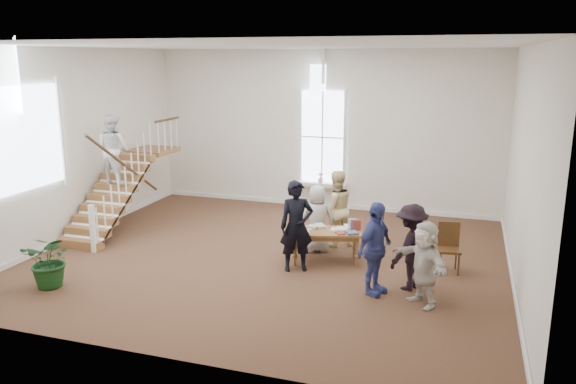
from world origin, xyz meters
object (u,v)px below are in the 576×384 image
(police_officer, at_px, (297,226))
(library_table, at_px, (326,234))
(elderly_woman, at_px, (317,218))
(person_yellow, at_px, (336,209))
(floor_plant, at_px, (51,260))
(side_chair, at_px, (449,244))
(woman_cluster_b, at_px, (411,247))
(woman_cluster_c, at_px, (424,264))
(woman_cluster_a, at_px, (375,249))

(police_officer, bearing_deg, library_table, 31.06)
(elderly_woman, relative_size, person_yellow, 0.86)
(floor_plant, distance_m, side_chair, 7.81)
(woman_cluster_b, bearing_deg, library_table, -87.85)
(library_table, xyz_separation_m, woman_cluster_b, (1.86, -0.91, 0.20))
(person_yellow, height_order, woman_cluster_c, person_yellow)
(police_officer, height_order, woman_cluster_b, police_officer)
(person_yellow, height_order, floor_plant, person_yellow)
(elderly_woman, xyz_separation_m, woman_cluster_b, (2.21, -1.50, 0.06))
(library_table, height_order, woman_cluster_b, woman_cluster_b)
(person_yellow, relative_size, woman_cluster_c, 1.16)
(library_table, relative_size, elderly_woman, 1.07)
(library_table, bearing_deg, woman_cluster_a, -62.85)
(woman_cluster_a, distance_m, woman_cluster_c, 0.93)
(woman_cluster_a, height_order, woman_cluster_c, woman_cluster_a)
(library_table, height_order, police_officer, police_officer)
(woman_cluster_c, distance_m, floor_plant, 6.92)
(floor_plant, relative_size, side_chair, 1.05)
(woman_cluster_b, bearing_deg, elderly_woman, -96.02)
(library_table, bearing_deg, police_officer, -139.91)
(police_officer, distance_m, side_chair, 3.12)
(person_yellow, relative_size, woman_cluster_b, 1.08)
(library_table, xyz_separation_m, elderly_woman, (-0.35, 0.59, 0.14))
(woman_cluster_a, relative_size, woman_cluster_b, 1.06)
(elderly_woman, xyz_separation_m, floor_plant, (-4.27, -3.51, -0.23))
(elderly_woman, distance_m, floor_plant, 5.54)
(woman_cluster_c, xyz_separation_m, side_chair, (0.35, 1.83, -0.20))
(police_officer, xyz_separation_m, woman_cluster_c, (2.61, -0.90, -0.17))
(elderly_woman, relative_size, woman_cluster_b, 0.93)
(library_table, distance_m, person_yellow, 1.12)
(library_table, distance_m, floor_plant, 5.47)
(woman_cluster_a, xyz_separation_m, woman_cluster_c, (0.90, -0.20, -0.11))
(library_table, xyz_separation_m, police_officer, (-0.45, -0.66, 0.31))
(police_officer, xyz_separation_m, side_chair, (2.96, 0.92, -0.37))
(woman_cluster_b, distance_m, side_chair, 1.37)
(person_yellow, bearing_deg, woman_cluster_c, 95.24)
(elderly_woman, bearing_deg, library_table, 100.81)
(police_officer, bearing_deg, person_yellow, 52.34)
(library_table, relative_size, woman_cluster_b, 0.99)
(woman_cluster_b, bearing_deg, police_officer, -68.05)
(library_table, relative_size, side_chair, 1.62)
(elderly_woman, distance_m, woman_cluster_a, 2.53)
(side_chair, bearing_deg, police_officer, -172.77)
(woman_cluster_c, bearing_deg, police_officer, -150.85)
(woman_cluster_b, height_order, floor_plant, woman_cluster_b)
(woman_cluster_b, bearing_deg, woman_cluster_a, -24.96)
(library_table, xyz_separation_m, woman_cluster_c, (2.16, -1.56, 0.14))
(library_table, bearing_deg, woman_cluster_c, -51.55)
(library_table, height_order, elderly_woman, elderly_woman)
(floor_plant, height_order, side_chair, floor_plant)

